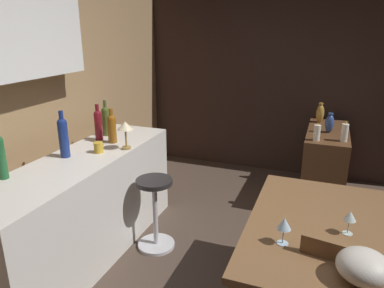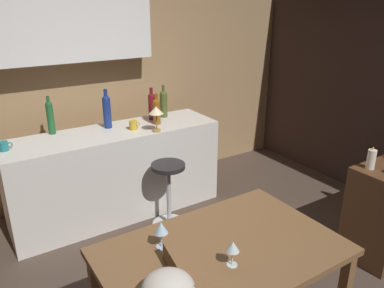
% 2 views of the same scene
% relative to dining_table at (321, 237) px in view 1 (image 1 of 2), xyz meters
% --- Properties ---
extents(wall_kitchen_back, '(5.20, 0.33, 2.60)m').
position_rel_dining_table_xyz_m(wall_kitchen_back, '(0.10, 2.49, 0.75)').
color(wall_kitchen_back, '#9E7A51').
rests_on(wall_kitchen_back, ground_plane).
extents(wall_side_right, '(0.10, 4.40, 2.60)m').
position_rel_dining_table_xyz_m(wall_side_right, '(2.71, 0.71, 0.64)').
color(wall_side_right, '#33231E').
rests_on(wall_side_right, ground_plane).
extents(dining_table, '(1.39, 0.90, 0.74)m').
position_rel_dining_table_xyz_m(dining_table, '(0.00, 0.00, 0.00)').
color(dining_table, brown).
rests_on(dining_table, ground_plane).
extents(kitchen_counter, '(2.10, 0.60, 0.90)m').
position_rel_dining_table_xyz_m(kitchen_counter, '(0.10, 1.90, -0.21)').
color(kitchen_counter, silver).
rests_on(kitchen_counter, ground_plane).
extents(sideboard_cabinet, '(1.10, 0.44, 0.82)m').
position_rel_dining_table_xyz_m(sideboard_cabinet, '(2.00, 0.01, -0.25)').
color(sideboard_cabinet, '#56351E').
rests_on(sideboard_cabinet, ground_plane).
extents(bar_stool, '(0.34, 0.34, 0.67)m').
position_rel_dining_table_xyz_m(bar_stool, '(0.41, 1.38, -0.30)').
color(bar_stool, '#262323').
rests_on(bar_stool, ground_plane).
extents(wine_glass_left, '(0.08, 0.08, 0.17)m').
position_rel_dining_table_xyz_m(wine_glass_left, '(-0.29, 0.21, 0.21)').
color(wine_glass_left, silver).
rests_on(wine_glass_left, dining_table).
extents(wine_glass_right, '(0.07, 0.07, 0.15)m').
position_rel_dining_table_xyz_m(wine_glass_right, '(-0.04, -0.14, 0.20)').
color(wine_glass_right, silver).
rests_on(wine_glass_right, dining_table).
extents(fruit_bowl, '(0.26, 0.26, 0.16)m').
position_rel_dining_table_xyz_m(fruit_bowl, '(-0.47, -0.20, 0.16)').
color(fruit_bowl, beige).
rests_on(fruit_bowl, dining_table).
extents(wine_bottle_amber, '(0.08, 0.08, 0.32)m').
position_rel_dining_table_xyz_m(wine_bottle_amber, '(0.57, 1.88, 0.39)').
color(wine_bottle_amber, '#8C5114').
rests_on(wine_bottle_amber, kitchen_counter).
extents(wine_bottle_olive, '(0.08, 0.08, 0.35)m').
position_rel_dining_table_xyz_m(wine_bottle_olive, '(0.75, 2.06, 0.40)').
color(wine_bottle_olive, '#475623').
rests_on(wine_bottle_olive, kitchen_counter).
extents(wine_bottle_ruby, '(0.07, 0.07, 0.34)m').
position_rel_dining_table_xyz_m(wine_bottle_ruby, '(0.60, 2.04, 0.40)').
color(wine_bottle_ruby, maroon).
rests_on(wine_bottle_ruby, kitchen_counter).
extents(wine_bottle_green, '(0.07, 0.07, 0.36)m').
position_rel_dining_table_xyz_m(wine_bottle_green, '(-0.42, 2.14, 0.42)').
color(wine_bottle_green, '#1E592D').
rests_on(wine_bottle_green, kitchen_counter).
extents(wine_bottle_cobalt, '(0.08, 0.08, 0.39)m').
position_rel_dining_table_xyz_m(wine_bottle_cobalt, '(0.10, 2.03, 0.42)').
color(wine_bottle_cobalt, navy).
rests_on(wine_bottle_cobalt, kitchen_counter).
extents(cup_mustard, '(0.11, 0.08, 0.09)m').
position_rel_dining_table_xyz_m(cup_mustard, '(0.29, 1.83, 0.29)').
color(cup_mustard, gold).
rests_on(cup_mustard, kitchen_counter).
extents(counter_lamp, '(0.14, 0.14, 0.25)m').
position_rel_dining_table_xyz_m(counter_lamp, '(0.45, 1.66, 0.44)').
color(counter_lamp, '#A58447').
rests_on(counter_lamp, kitchen_counter).
extents(pillar_candle_tall, '(0.07, 0.07, 0.19)m').
position_rel_dining_table_xyz_m(pillar_candle_tall, '(1.57, 0.12, 0.24)').
color(pillar_candle_tall, white).
rests_on(pillar_candle_tall, sideboard_cabinet).
extents(pillar_candle_short, '(0.07, 0.07, 0.21)m').
position_rel_dining_table_xyz_m(pillar_candle_short, '(1.64, -0.14, 0.25)').
color(pillar_candle_short, white).
rests_on(pillar_candle_short, sideboard_cabinet).
extents(vase_brass, '(0.09, 0.09, 0.24)m').
position_rel_dining_table_xyz_m(vase_brass, '(2.35, 0.12, 0.27)').
color(vase_brass, '#B78C38').
rests_on(vase_brass, sideboard_cabinet).
extents(vase_ceramic_blue, '(0.09, 0.09, 0.22)m').
position_rel_dining_table_xyz_m(vase_ceramic_blue, '(1.92, 0.00, 0.26)').
color(vase_ceramic_blue, '#334C8C').
rests_on(vase_ceramic_blue, sideboard_cabinet).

